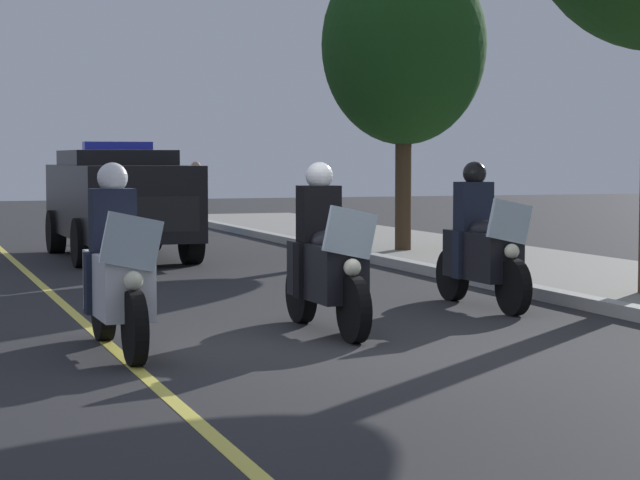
# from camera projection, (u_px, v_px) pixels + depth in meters

# --- Properties ---
(ground_plane) EXTENTS (80.00, 80.00, 0.00)m
(ground_plane) POSITION_uv_depth(u_px,v_px,m) (370.00, 345.00, 11.12)
(ground_plane) COLOR #28282B
(lane_stripe_center) EXTENTS (48.00, 0.12, 0.01)m
(lane_stripe_center) POSITION_uv_depth(u_px,v_px,m) (125.00, 358.00, 10.34)
(lane_stripe_center) COLOR #E0D14C
(lane_stripe_center) RESTS_ON ground
(police_motorcycle_lead_left) EXTENTS (2.14, 0.56, 1.72)m
(police_motorcycle_lead_left) POSITION_uv_depth(u_px,v_px,m) (117.00, 275.00, 10.66)
(police_motorcycle_lead_left) COLOR black
(police_motorcycle_lead_left) RESTS_ON ground
(police_motorcycle_lead_right) EXTENTS (2.14, 0.56, 1.72)m
(police_motorcycle_lead_right) POSITION_uv_depth(u_px,v_px,m) (325.00, 263.00, 11.88)
(police_motorcycle_lead_right) COLOR black
(police_motorcycle_lead_right) RESTS_ON ground
(police_motorcycle_trailing) EXTENTS (2.14, 0.56, 1.72)m
(police_motorcycle_trailing) POSITION_uv_depth(u_px,v_px,m) (481.00, 248.00, 13.84)
(police_motorcycle_trailing) COLOR black
(police_motorcycle_trailing) RESTS_ON ground
(police_suv) EXTENTS (4.93, 2.13, 2.05)m
(police_suv) POSITION_uv_depth(u_px,v_px,m) (119.00, 198.00, 20.71)
(police_suv) COLOR black
(police_suv) RESTS_ON ground
(cyclist_background) EXTENTS (1.76, 0.32, 1.69)m
(cyclist_background) POSITION_uv_depth(u_px,v_px,m) (196.00, 198.00, 27.28)
(cyclist_background) COLOR black
(cyclist_background) RESTS_ON ground
(tree_far_back) EXTENTS (2.96, 2.96, 5.49)m
(tree_far_back) POSITION_uv_depth(u_px,v_px,m) (404.00, 46.00, 21.14)
(tree_far_back) COLOR #42301E
(tree_far_back) RESTS_ON sidewalk_strip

